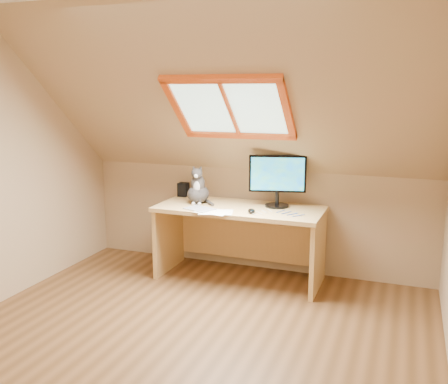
% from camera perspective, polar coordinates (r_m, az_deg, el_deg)
% --- Properties ---
extents(ground, '(3.50, 3.50, 0.00)m').
position_cam_1_polar(ground, '(3.67, -5.14, -17.24)').
color(ground, brown).
rests_on(ground, ground).
extents(room_shell, '(3.52, 3.52, 2.41)m').
position_cam_1_polar(room_shell, '(3.15, -6.34, 5.41)').
color(room_shell, tan).
rests_on(room_shell, ground).
extents(desk, '(1.54, 0.67, 0.70)m').
position_cam_1_polar(desk, '(4.74, 2.05, -4.10)').
color(desk, tan).
rests_on(desk, ground).
extents(monitor, '(0.52, 0.22, 0.48)m').
position_cam_1_polar(monitor, '(4.60, 6.13, 1.68)').
color(monitor, black).
rests_on(monitor, desk).
extents(cat, '(0.25, 0.28, 0.37)m').
position_cam_1_polar(cat, '(4.76, -2.99, 0.29)').
color(cat, '#383432').
rests_on(cat, desk).
extents(desk_speaker, '(0.10, 0.10, 0.14)m').
position_cam_1_polar(desk_speaker, '(5.09, -4.67, 0.29)').
color(desk_speaker, black).
rests_on(desk_speaker, desk).
extents(graphics_tablet, '(0.30, 0.26, 0.01)m').
position_cam_1_polar(graphics_tablet, '(4.53, -2.81, -1.94)').
color(graphics_tablet, '#B2B2B7').
rests_on(graphics_tablet, desk).
extents(mouse, '(0.10, 0.13, 0.04)m').
position_cam_1_polar(mouse, '(4.40, 3.15, -2.17)').
color(mouse, black).
rests_on(mouse, desk).
extents(papers, '(0.33, 0.27, 0.00)m').
position_cam_1_polar(papers, '(4.43, -0.62, -2.29)').
color(papers, white).
rests_on(papers, desk).
extents(cables, '(0.51, 0.26, 0.01)m').
position_cam_1_polar(cables, '(4.41, 6.23, -2.39)').
color(cables, silver).
rests_on(cables, desk).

